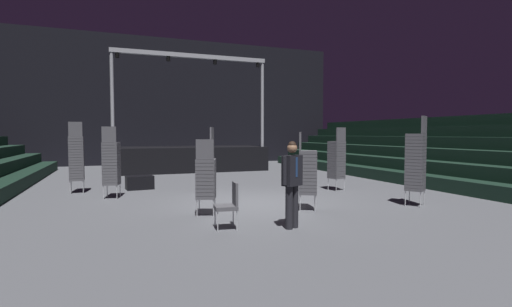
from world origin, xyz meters
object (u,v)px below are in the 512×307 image
at_px(man_with_tie, 292,179).
at_px(chair_stack_front_left, 307,171).
at_px(chair_stack_front_right, 337,159).
at_px(chair_stack_rear_left, 206,160).
at_px(chair_stack_mid_left, 206,177).
at_px(stage_riser, 188,157).
at_px(chair_stack_rear_right, 416,161).
at_px(chair_stack_mid_centre, 76,158).
at_px(equipment_road_case, 140,182).
at_px(loose_chair_near_man, 229,203).
at_px(chair_stack_mid_right, 111,162).

height_order(man_with_tie, chair_stack_front_left, chair_stack_front_left).
height_order(chair_stack_front_right, chair_stack_rear_left, same).
bearing_deg(chair_stack_rear_left, chair_stack_mid_left, -167.41).
height_order(stage_riser, chair_stack_front_left, stage_riser).
height_order(chair_stack_mid_left, chair_stack_rear_left, chair_stack_rear_left).
height_order(stage_riser, chair_stack_rear_right, stage_riser).
xyz_separation_m(chair_stack_mid_centre, equipment_road_case, (1.96, 0.11, -0.92)).
bearing_deg(loose_chair_near_man, chair_stack_front_left, -58.03).
xyz_separation_m(equipment_road_case, loose_chair_near_man, (1.34, -6.36, 0.30)).
distance_m(chair_stack_front_right, chair_stack_mid_left, 5.59).
height_order(man_with_tie, loose_chair_near_man, man_with_tie).
bearing_deg(chair_stack_rear_left, loose_chair_near_man, -161.81).
height_order(man_with_tie, equipment_road_case, man_with_tie).
bearing_deg(chair_stack_front_left, chair_stack_mid_left, -69.16).
relative_size(chair_stack_mid_left, loose_chair_near_man, 1.90).
bearing_deg(man_with_tie, equipment_road_case, -94.05).
bearing_deg(chair_stack_front_left, chair_stack_front_right, 162.75).
xyz_separation_m(chair_stack_rear_right, loose_chair_near_man, (-5.37, -0.62, -0.66)).
bearing_deg(man_with_tie, chair_stack_mid_right, -80.97).
bearing_deg(stage_riser, chair_stack_rear_left, -96.14).
bearing_deg(chair_stack_mid_centre, stage_riser, 51.30).
bearing_deg(chair_stack_rear_left, stage_riser, 19.89).
distance_m(chair_stack_front_right, chair_stack_mid_centre, 8.60).
xyz_separation_m(chair_stack_front_left, chair_stack_rear_left, (-1.74, 3.63, 0.08)).
height_order(chair_stack_mid_centre, chair_stack_rear_right, chair_stack_rear_right).
distance_m(chair_stack_front_right, chair_stack_rear_right, 3.15).
bearing_deg(chair_stack_front_right, chair_stack_rear_right, -94.45).
distance_m(chair_stack_front_left, chair_stack_mid_centre, 7.66).
relative_size(chair_stack_rear_left, equipment_road_case, 2.37).
height_order(chair_stack_front_left, loose_chair_near_man, chair_stack_front_left).
bearing_deg(chair_stack_rear_right, equipment_road_case, 107.40).
distance_m(man_with_tie, chair_stack_front_left, 1.95).
bearing_deg(stage_riser, man_with_tie, -91.22).
bearing_deg(chair_stack_mid_centre, chair_stack_rear_left, -21.75).
bearing_deg(chair_stack_rear_left, chair_stack_mid_right, 116.11).
distance_m(chair_stack_mid_left, chair_stack_mid_right, 3.95).
bearing_deg(chair_stack_front_left, loose_chair_near_man, -37.75).
xyz_separation_m(chair_stack_front_left, chair_stack_rear_right, (2.98, -0.51, 0.21)).
relative_size(chair_stack_mid_right, chair_stack_rear_left, 1.00).
bearing_deg(stage_riser, chair_stack_rear_right, -71.81).
distance_m(man_with_tie, chair_stack_rear_left, 5.20).
bearing_deg(chair_stack_rear_right, chair_stack_rear_left, 106.69).
relative_size(chair_stack_front_right, chair_stack_mid_centre, 0.93).
relative_size(chair_stack_rear_right, equipment_road_case, 2.66).
relative_size(chair_stack_mid_centre, loose_chair_near_man, 2.44).
bearing_deg(loose_chair_near_man, chair_stack_rear_right, -76.76).
xyz_separation_m(chair_stack_mid_centre, chair_stack_rear_right, (8.67, -5.63, 0.04)).
xyz_separation_m(man_with_tie, equipment_road_case, (-2.55, 6.77, -0.77)).
distance_m(stage_riser, chair_stack_mid_right, 8.56).
distance_m(man_with_tie, chair_stack_mid_left, 2.27).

